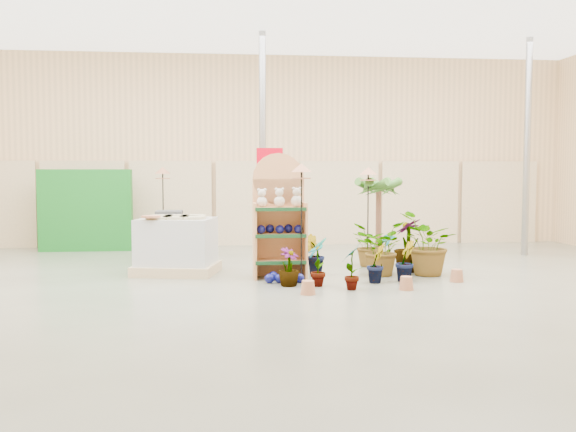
% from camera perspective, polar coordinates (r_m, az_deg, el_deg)
% --- Properties ---
extents(room, '(15.20, 12.10, 4.70)m').
position_cam_1_polar(room, '(10.23, -1.34, 6.56)').
color(room, '#616354').
rests_on(room, ground).
extents(display_shelf, '(0.87, 0.56, 2.06)m').
position_cam_1_polar(display_shelf, '(10.64, -0.82, -0.40)').
color(display_shelf, '#BE7E4E').
rests_on(display_shelf, ground).
extents(teddy_bears, '(0.76, 0.19, 0.32)m').
position_cam_1_polar(teddy_bears, '(10.53, -0.66, 1.53)').
color(teddy_bears, beige).
rests_on(teddy_bears, display_shelf).
extents(gazing_balls_shelf, '(0.76, 0.26, 0.14)m').
position_cam_1_polar(gazing_balls_shelf, '(10.53, -0.75, -1.16)').
color(gazing_balls_shelf, '#0C0F57').
rests_on(gazing_balls_shelf, display_shelf).
extents(gazing_balls_floor, '(0.63, 0.39, 0.15)m').
position_cam_1_polar(gazing_balls_floor, '(10.22, -0.37, -5.47)').
color(gazing_balls_floor, '#0C0F57').
rests_on(gazing_balls_floor, ground).
extents(pallet_stack, '(1.55, 1.38, 1.00)m').
position_cam_1_polar(pallet_stack, '(11.18, -9.86, -2.60)').
color(pallet_stack, tan).
rests_on(pallet_stack, ground).
extents(charcoal_planters, '(0.80, 0.50, 1.00)m').
position_cam_1_polar(charcoal_planters, '(12.57, -10.93, -2.20)').
color(charcoal_planters, '#333333').
rests_on(charcoal_planters, ground).
extents(trellis_stock, '(2.00, 0.30, 1.80)m').
position_cam_1_polar(trellis_stock, '(14.80, -17.54, 0.49)').
color(trellis_stock, '#13661B').
rests_on(trellis_stock, ground).
extents(offer_sign, '(0.50, 0.08, 2.20)m').
position_cam_1_polar(offer_sign, '(12.29, -1.64, 3.12)').
color(offer_sign, gray).
rests_on(offer_sign, ground).
extents(bird_table_front, '(0.34, 0.34, 1.88)m').
position_cam_1_polar(bird_table_front, '(10.25, 1.21, 3.95)').
color(bird_table_front, black).
rests_on(bird_table_front, ground).
extents(bird_table_right, '(0.34, 0.34, 1.83)m').
position_cam_1_polar(bird_table_right, '(11.90, 7.15, 3.70)').
color(bird_table_right, black).
rests_on(bird_table_right, ground).
extents(bird_table_back, '(0.34, 0.34, 1.85)m').
position_cam_1_polar(bird_table_back, '(13.68, -11.08, 3.74)').
color(bird_table_back, black).
rests_on(bird_table_back, ground).
extents(palm, '(0.70, 0.70, 1.74)m').
position_cam_1_polar(palm, '(12.26, 8.06, 2.67)').
color(palm, brown).
rests_on(palm, ground).
extents(potted_plant_0, '(0.28, 0.40, 0.75)m').
position_cam_1_polar(potted_plant_0, '(9.83, 2.65, -4.10)').
color(potted_plant_0, '#366A21').
rests_on(potted_plant_0, ground).
extents(potted_plant_1, '(0.40, 0.42, 0.60)m').
position_cam_1_polar(potted_plant_1, '(10.23, 7.83, -4.23)').
color(potted_plant_1, '#366A21').
rests_on(potted_plant_1, ground).
extents(potted_plant_2, '(1.03, 1.07, 0.91)m').
position_cam_1_polar(potted_plant_2, '(10.94, 8.23, -2.89)').
color(potted_plant_2, '#366A21').
rests_on(potted_plant_2, ground).
extents(potted_plant_3, '(0.74, 0.74, 0.93)m').
position_cam_1_polar(potted_plant_3, '(11.45, 10.70, -2.54)').
color(potted_plant_3, '#366A21').
rests_on(potted_plant_3, ground).
extents(potted_plant_4, '(0.36, 0.42, 0.66)m').
position_cam_1_polar(potted_plant_4, '(11.88, 8.94, -2.94)').
color(potted_plant_4, '#366A21').
rests_on(potted_plant_4, ground).
extents(potted_plant_5, '(0.41, 0.35, 0.69)m').
position_cam_1_polar(potted_plant_5, '(10.99, 2.28, -3.40)').
color(potted_plant_5, '#366A21').
rests_on(potted_plant_5, ground).
extents(potted_plant_6, '(0.64, 0.73, 0.80)m').
position_cam_1_polar(potted_plant_6, '(11.92, 7.36, -2.57)').
color(potted_plant_6, '#366A21').
rests_on(potted_plant_6, ground).
extents(potted_plant_7, '(0.47, 0.47, 0.59)m').
position_cam_1_polar(potted_plant_7, '(9.84, 0.08, -4.55)').
color(potted_plant_7, '#366A21').
rests_on(potted_plant_7, ground).
extents(potted_plant_8, '(0.39, 0.44, 0.70)m').
position_cam_1_polar(potted_plant_8, '(9.57, 5.69, -4.48)').
color(potted_plant_8, '#366A21').
rests_on(potted_plant_8, ground).
extents(potted_plant_9, '(0.43, 0.46, 0.66)m').
position_cam_1_polar(potted_plant_9, '(10.41, 10.36, -3.94)').
color(potted_plant_9, '#366A21').
rests_on(potted_plant_9, ground).
extents(potted_plant_10, '(1.25, 1.27, 1.07)m').
position_cam_1_polar(potted_plant_10, '(11.03, 12.39, -2.46)').
color(potted_plant_10, '#366A21').
rests_on(potted_plant_10, ground).
extents(potted_plant_11, '(0.49, 0.49, 0.71)m').
position_cam_1_polar(potted_plant_11, '(11.95, 0.92, -2.74)').
color(potted_plant_11, '#366A21').
rests_on(potted_plant_11, ground).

